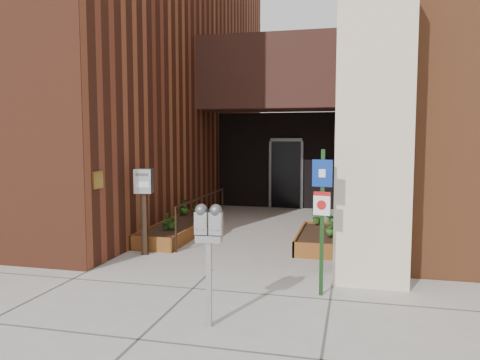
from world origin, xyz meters
The scene contains 15 objects.
ground centered at (0.00, 0.00, 0.00)m, with size 80.00×80.00×0.00m, color #9E9991.
architecture centered at (-0.18, 6.89, 4.98)m, with size 20.00×14.60×10.00m.
planter_left centered at (-1.55, 2.70, 0.13)m, with size 0.90×3.60×0.30m.
planter_right centered at (1.60, 2.20, 0.13)m, with size 0.80×2.20×0.30m.
handrail centered at (-1.05, 2.65, 0.75)m, with size 0.04×3.34×0.90m.
parking_meter centered at (0.65, -2.25, 1.13)m, with size 0.33×0.16×1.46m.
sign_post centered at (1.86, -0.85, 1.27)m, with size 0.28×0.09×2.06m.
payment_dropbox centered at (-1.56, 0.70, 1.18)m, with size 0.36×0.30×1.64m.
shrub_left_a centered at (-1.46, 1.83, 0.46)m, with size 0.29×0.29×0.32m, color #285A19.
shrub_left_b centered at (-1.58, 1.77, 0.47)m, with size 0.18×0.18×0.33m, color #205B1A.
shrub_left_c centered at (-1.85, 3.60, 0.49)m, with size 0.21×0.21×0.38m, color #255E1B.
shrub_left_d centered at (-1.61, 3.73, 0.50)m, with size 0.21×0.21×0.40m, color #275819.
shrub_right_a centered at (1.85, 1.85, 0.46)m, with size 0.18×0.18×0.33m, color #28621C.
shrub_right_b centered at (1.83, 2.34, 0.48)m, with size 0.19×0.19×0.36m, color #164F1A.
shrub_right_c centered at (1.49, 3.10, 0.46)m, with size 0.28×0.28×0.31m, color #275718.
Camera 1 is at (2.28, -7.37, 2.23)m, focal length 35.00 mm.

